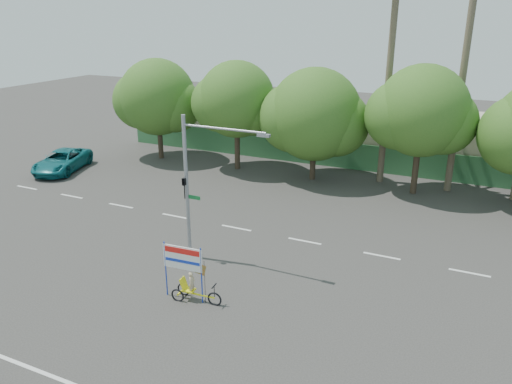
% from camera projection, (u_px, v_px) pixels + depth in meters
% --- Properties ---
extents(ground, '(120.00, 120.00, 0.00)m').
position_uv_depth(ground, '(190.00, 310.00, 19.98)').
color(ground, '#33302D').
rests_on(ground, ground).
extents(fence, '(38.00, 0.08, 2.00)m').
position_uv_depth(fence, '(340.00, 155.00, 37.98)').
color(fence, '#336B3D').
rests_on(fence, ground).
extents(building_left, '(12.00, 8.00, 4.00)m').
position_uv_depth(building_left, '(248.00, 120.00, 45.43)').
color(building_left, '#B5AD8F').
rests_on(building_left, ground).
extents(building_right, '(14.00, 8.00, 3.60)m').
position_uv_depth(building_right, '(458.00, 142.00, 38.38)').
color(building_right, '#B5AD8F').
rests_on(building_right, ground).
extents(tree_far_left, '(7.14, 6.00, 7.96)m').
position_uv_depth(tree_far_left, '(157.00, 100.00, 39.27)').
color(tree_far_left, '#473828').
rests_on(tree_far_left, ground).
extents(tree_left, '(6.66, 5.60, 8.07)m').
position_uv_depth(tree_left, '(236.00, 102.00, 36.40)').
color(tree_left, '#473828').
rests_on(tree_left, ground).
extents(tree_center, '(7.62, 6.40, 7.85)m').
position_uv_depth(tree_center, '(314.00, 117.00, 34.23)').
color(tree_center, '#473828').
rests_on(tree_center, ground).
extents(tree_right, '(6.90, 5.80, 8.36)m').
position_uv_depth(tree_right, '(421.00, 114.00, 31.19)').
color(tree_right, '#473828').
rests_on(tree_right, ground).
extents(palm_tall, '(3.73, 3.79, 17.45)m').
position_uv_depth(palm_tall, '(470.00, 26.00, 29.88)').
color(palm_tall, '#70604C').
rests_on(palm_tall, ground).
extents(palm_short, '(3.73, 3.79, 14.45)m').
position_uv_depth(palm_short, '(391.00, 51.00, 32.21)').
color(palm_short, '#70604C').
rests_on(palm_short, ground).
extents(traffic_signal, '(4.72, 1.10, 7.00)m').
position_uv_depth(traffic_signal, '(193.00, 202.00, 23.25)').
color(traffic_signal, gray).
rests_on(traffic_signal, ground).
extents(trike_billboard, '(2.56, 0.63, 2.52)m').
position_uv_depth(trike_billboard, '(189.00, 278.00, 20.38)').
color(trike_billboard, black).
rests_on(trike_billboard, ground).
extents(pickup_truck, '(4.06, 6.08, 1.55)m').
position_uv_depth(pickup_truck, '(62.00, 161.00, 37.27)').
color(pickup_truck, '#0E6267').
rests_on(pickup_truck, ground).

